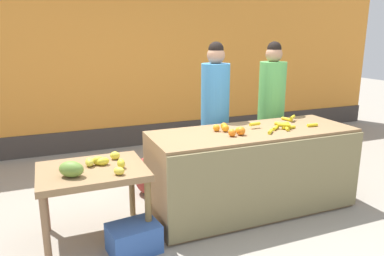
% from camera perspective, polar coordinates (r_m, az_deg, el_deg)
% --- Properties ---
extents(ground_plane, '(24.00, 24.00, 0.00)m').
position_cam_1_polar(ground_plane, '(4.08, 3.76, -13.26)').
color(ground_plane, gray).
extents(market_wall_back, '(9.83, 0.23, 3.42)m').
position_cam_1_polar(market_wall_back, '(6.39, -7.81, 12.29)').
color(market_wall_back, orange).
rests_on(market_wall_back, ground).
extents(fruit_stall_counter, '(2.22, 0.83, 0.90)m').
position_cam_1_polar(fruit_stall_counter, '(4.07, 9.39, -6.52)').
color(fruit_stall_counter, olive).
rests_on(fruit_stall_counter, ground).
extents(side_table_wooden, '(0.96, 0.75, 0.71)m').
position_cam_1_polar(side_table_wooden, '(3.50, -15.25, -7.50)').
color(side_table_wooden, olive).
rests_on(side_table_wooden, ground).
extents(banana_bunch_pile, '(0.76, 0.54, 0.07)m').
position_cam_1_polar(banana_bunch_pile, '(4.14, 14.07, 0.50)').
color(banana_bunch_pile, yellow).
rests_on(banana_bunch_pile, fruit_stall_counter).
extents(orange_pile, '(0.24, 0.37, 0.09)m').
position_cam_1_polar(orange_pile, '(3.78, 6.01, -0.23)').
color(orange_pile, orange).
rests_on(orange_pile, fruit_stall_counter).
extents(mango_papaya_pile, '(0.62, 0.53, 0.14)m').
position_cam_1_polar(mango_papaya_pile, '(3.38, -16.22, -5.71)').
color(mango_papaya_pile, yellow).
rests_on(mango_papaya_pile, side_table_wooden).
extents(vendor_woman_blue_shirt, '(0.34, 0.34, 1.81)m').
position_cam_1_polar(vendor_woman_blue_shirt, '(4.43, 3.59, 1.62)').
color(vendor_woman_blue_shirt, '#33333D').
rests_on(vendor_woman_blue_shirt, ground).
extents(vendor_woman_green_shirt, '(0.34, 0.34, 1.81)m').
position_cam_1_polar(vendor_woman_green_shirt, '(4.87, 12.18, 2.46)').
color(vendor_woman_green_shirt, '#33333D').
rests_on(vendor_woman_green_shirt, ground).
extents(produce_crate, '(0.48, 0.37, 0.26)m').
position_cam_1_polar(produce_crate, '(3.43, -9.05, -16.58)').
color(produce_crate, '#3359A5').
rests_on(produce_crate, ground).
extents(produce_sack, '(0.42, 0.45, 0.46)m').
position_cam_1_polar(produce_sack, '(4.49, -6.94, -7.39)').
color(produce_sack, maroon).
rests_on(produce_sack, ground).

